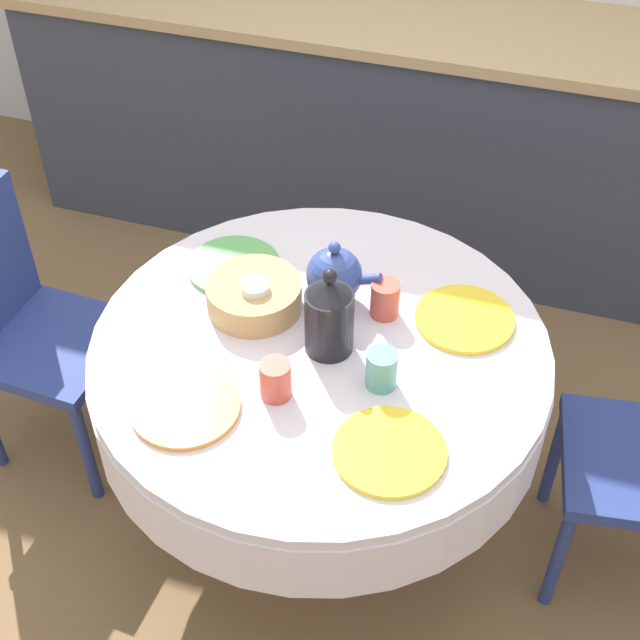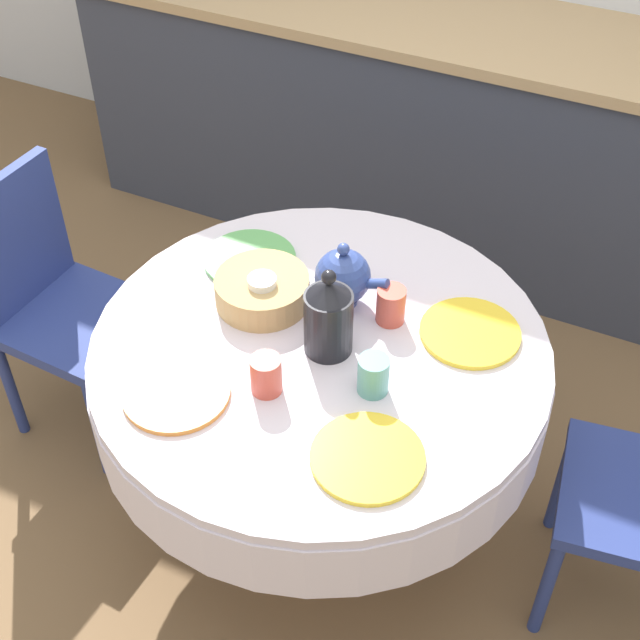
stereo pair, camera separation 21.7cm
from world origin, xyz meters
TOP-DOWN VIEW (x-y plane):
  - ground_plane at (0.00, 0.00)m, footprint 12.00×12.00m
  - kitchen_counter at (0.00, 1.47)m, footprint 3.24×0.64m
  - dining_table at (0.00, 0.00)m, footprint 1.17×1.17m
  - chair_right at (-0.92, 0.05)m, footprint 0.42×0.42m
  - plate_near_left at (-0.23, -0.30)m, footprint 0.26×0.26m
  - cup_near_left at (-0.05, -0.19)m, footprint 0.07×0.07m
  - plate_near_right at (0.25, -0.28)m, footprint 0.26×0.26m
  - cup_near_right at (0.18, -0.09)m, footprint 0.07×0.07m
  - plate_far_left at (-0.32, 0.21)m, footprint 0.26×0.26m
  - cup_far_left at (-0.19, 0.06)m, footprint 0.07×0.07m
  - plate_far_right at (0.33, 0.19)m, footprint 0.26×0.26m
  - cup_far_right at (0.12, 0.16)m, footprint 0.07×0.07m
  - coffee_carafe at (0.03, -0.01)m, footprint 0.12×0.12m
  - teapot at (-0.01, 0.17)m, footprint 0.20×0.15m
  - bread_basket at (-0.20, 0.08)m, footprint 0.25×0.25m

SIDE VIEW (x-z plane):
  - ground_plane at x=0.00m, z-range 0.00..0.00m
  - kitchen_counter at x=0.00m, z-range 0.00..0.94m
  - chair_right at x=-0.92m, z-range 0.05..0.94m
  - dining_table at x=0.00m, z-range 0.24..0.96m
  - plate_near_left at x=-0.23m, z-range 0.73..0.74m
  - plate_near_right at x=0.25m, z-range 0.73..0.74m
  - plate_far_left at x=-0.32m, z-range 0.73..0.74m
  - plate_far_right at x=0.33m, z-range 0.73..0.74m
  - bread_basket at x=-0.20m, z-range 0.73..0.81m
  - cup_near_left at x=-0.05m, z-range 0.73..0.83m
  - cup_near_right at x=0.18m, z-range 0.73..0.83m
  - cup_far_left at x=-0.19m, z-range 0.73..0.83m
  - cup_far_right at x=0.12m, z-range 0.73..0.83m
  - teapot at x=-0.01m, z-range 0.72..0.91m
  - coffee_carafe at x=0.03m, z-range 0.71..0.96m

